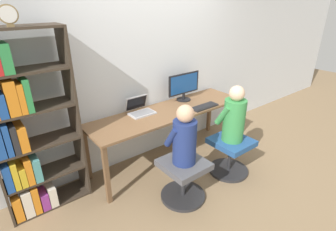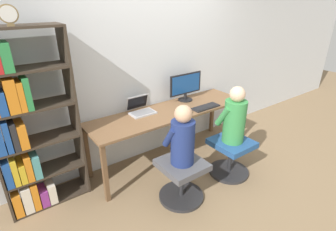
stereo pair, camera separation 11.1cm
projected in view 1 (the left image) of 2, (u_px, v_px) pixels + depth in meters
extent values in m
plane|color=#846B4C|center=(184.00, 168.00, 3.53)|extent=(14.00, 14.00, 0.00)
cube|color=silver|center=(152.00, 64.00, 3.49)|extent=(10.00, 0.05, 2.60)
cube|color=brown|center=(169.00, 111.00, 3.46)|extent=(2.23, 0.62, 0.03)
cube|color=brown|center=(107.00, 176.00, 2.81)|extent=(0.05, 0.05, 0.72)
cube|color=brown|center=(235.00, 122.00, 4.02)|extent=(0.05, 0.05, 0.72)
cube|color=brown|center=(87.00, 154.00, 3.20)|extent=(0.05, 0.05, 0.72)
cube|color=brown|center=(209.00, 111.00, 4.41)|extent=(0.05, 0.05, 0.72)
cylinder|color=black|center=(183.00, 99.00, 3.80)|extent=(0.21, 0.21, 0.01)
cylinder|color=black|center=(184.00, 96.00, 3.78)|extent=(0.04, 0.04, 0.08)
cube|color=black|center=(184.00, 84.00, 3.70)|extent=(0.54, 0.02, 0.30)
cube|color=#19478C|center=(184.00, 84.00, 3.69)|extent=(0.49, 0.01, 0.25)
cube|color=#B7B7BC|center=(142.00, 113.00, 3.33)|extent=(0.32, 0.20, 0.02)
cube|color=gray|center=(142.00, 113.00, 3.32)|extent=(0.28, 0.16, 0.00)
cube|color=#B7B7BC|center=(136.00, 103.00, 3.38)|extent=(0.32, 0.07, 0.19)
cube|color=black|center=(137.00, 103.00, 3.37)|extent=(0.28, 0.06, 0.16)
cube|color=#232326|center=(204.00, 107.00, 3.53)|extent=(0.41, 0.14, 0.02)
cube|color=black|center=(205.00, 106.00, 3.53)|extent=(0.37, 0.12, 0.00)
ellipsoid|color=black|center=(189.00, 111.00, 3.38)|extent=(0.07, 0.09, 0.03)
cylinder|color=#262628|center=(228.00, 170.00, 3.47)|extent=(0.51, 0.51, 0.04)
cylinder|color=#262628|center=(230.00, 157.00, 3.39)|extent=(0.05, 0.05, 0.37)
cube|color=#234C84|center=(231.00, 142.00, 3.29)|extent=(0.46, 0.47, 0.07)
cylinder|color=#262628|center=(183.00, 195.00, 3.02)|extent=(0.51, 0.51, 0.04)
cylinder|color=#262628|center=(183.00, 181.00, 2.94)|extent=(0.05, 0.05, 0.37)
cube|color=#4C4C51|center=(184.00, 164.00, 2.85)|extent=(0.46, 0.47, 0.07)
cylinder|color=#388C47|center=(234.00, 120.00, 3.17)|extent=(0.26, 0.26, 0.53)
sphere|color=beige|center=(237.00, 93.00, 3.03)|extent=(0.18, 0.18, 0.18)
cylinder|color=#388C47|center=(223.00, 115.00, 3.12)|extent=(0.07, 0.21, 0.29)
cylinder|color=#388C47|center=(236.00, 110.00, 3.27)|extent=(0.07, 0.21, 0.29)
cylinder|color=navy|center=(184.00, 142.00, 2.73)|extent=(0.25, 0.25, 0.49)
sphere|color=tan|center=(185.00, 114.00, 2.60)|extent=(0.18, 0.18, 0.18)
cylinder|color=navy|center=(171.00, 137.00, 2.69)|extent=(0.07, 0.20, 0.26)
cylinder|color=navy|center=(189.00, 131.00, 2.82)|extent=(0.07, 0.20, 0.26)
cube|color=#382D23|center=(74.00, 116.00, 2.80)|extent=(0.02, 0.32, 1.89)
cube|color=#382D23|center=(52.00, 200.00, 2.96)|extent=(0.77, 0.31, 0.02)
cube|color=#382D23|center=(45.00, 173.00, 2.80)|extent=(0.77, 0.31, 0.02)
cube|color=#382D23|center=(38.00, 143.00, 2.65)|extent=(0.77, 0.31, 0.02)
cube|color=#382D23|center=(30.00, 109.00, 2.50)|extent=(0.77, 0.31, 0.02)
cube|color=#382D23|center=(22.00, 71.00, 2.35)|extent=(0.77, 0.31, 0.02)
cube|color=#382D23|center=(11.00, 27.00, 2.20)|extent=(0.77, 0.31, 0.02)
cube|color=orange|center=(16.00, 205.00, 2.69)|extent=(0.08, 0.26, 0.27)
cube|color=silver|center=(26.00, 200.00, 2.73)|extent=(0.09, 0.25, 0.30)
cube|color=orange|center=(34.00, 197.00, 2.76)|extent=(0.06, 0.21, 0.31)
cube|color=#8C338C|center=(44.00, 198.00, 2.83)|extent=(0.08, 0.20, 0.19)
cube|color=silver|center=(51.00, 194.00, 2.87)|extent=(0.08, 0.21, 0.23)
cube|color=#1E4C9E|center=(6.00, 175.00, 2.53)|extent=(0.07, 0.26, 0.28)
cube|color=gold|center=(14.00, 173.00, 2.55)|extent=(0.05, 0.23, 0.28)
cube|color=gold|center=(21.00, 173.00, 2.61)|extent=(0.06, 0.26, 0.21)
cube|color=orange|center=(27.00, 168.00, 2.64)|extent=(0.06, 0.27, 0.27)
cube|color=teal|center=(35.00, 166.00, 2.68)|extent=(0.07, 0.26, 0.25)
cube|color=#1E4C9E|center=(6.00, 137.00, 2.42)|extent=(0.05, 0.25, 0.31)
cube|color=#262628|center=(14.00, 138.00, 2.43)|extent=(0.05, 0.18, 0.28)
cube|color=orange|center=(21.00, 136.00, 2.50)|extent=(0.08, 0.25, 0.25)
cube|color=#1E4C9E|center=(1.00, 105.00, 2.28)|extent=(0.07, 0.19, 0.22)
cube|color=orange|center=(11.00, 97.00, 2.30)|extent=(0.09, 0.18, 0.32)
cube|color=orange|center=(20.00, 97.00, 2.37)|extent=(0.05, 0.24, 0.28)
cube|color=#2D8C47|center=(26.00, 94.00, 2.39)|extent=(0.05, 0.21, 0.31)
cube|color=#2D8C47|center=(4.00, 58.00, 2.21)|extent=(0.08, 0.27, 0.25)
cube|color=olive|center=(11.00, 26.00, 2.10)|extent=(0.05, 0.03, 0.02)
cylinder|color=olive|center=(8.00, 14.00, 2.07)|extent=(0.15, 0.02, 0.15)
cylinder|color=white|center=(8.00, 14.00, 2.06)|extent=(0.13, 0.00, 0.13)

